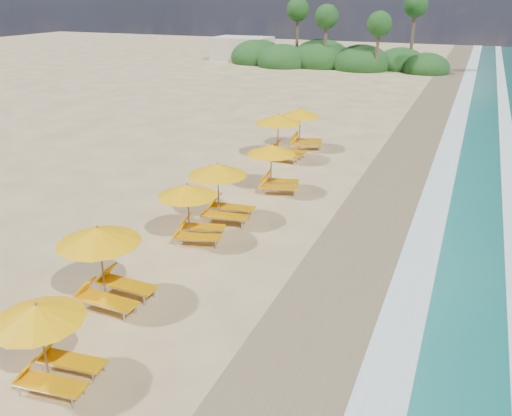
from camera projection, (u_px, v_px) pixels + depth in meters
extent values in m
plane|color=#D3BB7C|center=(256.00, 239.00, 18.57)|extent=(160.00, 160.00, 0.00)
cube|color=#8B7753|center=(369.00, 260.00, 17.14)|extent=(4.00, 160.00, 0.01)
cube|color=white|center=(416.00, 268.00, 16.59)|extent=(1.20, 160.00, 0.01)
cylinder|color=olive|center=(43.00, 344.00, 11.46)|extent=(0.05, 0.05, 1.97)
cone|color=#FFAE05|center=(37.00, 313.00, 11.14)|extent=(2.25, 2.25, 0.40)
sphere|color=olive|center=(35.00, 304.00, 11.06)|extent=(0.07, 0.07, 0.07)
cylinder|color=olive|center=(102.00, 265.00, 14.48)|extent=(0.06, 0.06, 2.24)
cone|color=#FFAE05|center=(98.00, 235.00, 14.13)|extent=(2.35, 2.35, 0.45)
sphere|color=olive|center=(97.00, 227.00, 14.03)|extent=(0.08, 0.08, 0.08)
cylinder|color=olive|center=(189.00, 213.00, 18.17)|extent=(0.05, 0.05, 2.04)
cone|color=#FFAE05|center=(187.00, 190.00, 17.85)|extent=(2.59, 2.59, 0.41)
sphere|color=olive|center=(187.00, 184.00, 17.76)|extent=(0.07, 0.07, 0.07)
cylinder|color=olive|center=(218.00, 192.00, 19.84)|extent=(0.05, 0.05, 2.19)
cone|color=#FFAE05|center=(218.00, 169.00, 19.49)|extent=(2.51, 2.51, 0.44)
sphere|color=olive|center=(217.00, 163.00, 19.40)|extent=(0.08, 0.08, 0.08)
cylinder|color=olive|center=(271.00, 168.00, 22.69)|extent=(0.05, 0.05, 2.07)
cone|color=#FFAE05|center=(271.00, 149.00, 22.36)|extent=(2.61, 2.61, 0.42)
sphere|color=olive|center=(271.00, 144.00, 22.28)|extent=(0.07, 0.07, 0.07)
cylinder|color=olive|center=(278.00, 137.00, 27.09)|extent=(0.06, 0.06, 2.32)
cone|color=#FFAE05|center=(278.00, 119.00, 26.72)|extent=(2.49, 2.49, 0.47)
sphere|color=olive|center=(278.00, 114.00, 26.62)|extent=(0.08, 0.08, 0.08)
cylinder|color=olive|center=(300.00, 129.00, 29.02)|extent=(0.05, 0.05, 2.19)
cone|color=#FFAE05|center=(300.00, 112.00, 28.67)|extent=(2.85, 2.85, 0.44)
sphere|color=olive|center=(300.00, 108.00, 28.58)|extent=(0.08, 0.08, 0.08)
ellipsoid|color=#163D14|center=(361.00, 64.00, 58.84)|extent=(6.40, 6.40, 4.16)
ellipsoid|color=#163D14|center=(321.00, 60.00, 61.45)|extent=(7.20, 7.20, 4.68)
ellipsoid|color=#163D14|center=(283.00, 61.00, 61.21)|extent=(6.00, 6.00, 3.90)
ellipsoid|color=#163D14|center=(400.00, 64.00, 59.15)|extent=(5.60, 5.60, 3.64)
ellipsoid|color=#163D14|center=(258.00, 57.00, 64.32)|extent=(6.60, 6.60, 4.29)
ellipsoid|color=#163D14|center=(426.00, 68.00, 56.40)|extent=(5.00, 5.00, 3.25)
cylinder|color=brown|center=(377.00, 49.00, 55.71)|extent=(0.36, 0.36, 5.00)
sphere|color=#163D14|center=(379.00, 24.00, 54.75)|extent=(2.60, 2.60, 2.60)
cylinder|color=brown|center=(325.00, 43.00, 58.59)|extent=(0.36, 0.36, 5.60)
sphere|color=#163D14|center=(327.00, 16.00, 57.52)|extent=(2.60, 2.60, 2.60)
cylinder|color=brown|center=(297.00, 38.00, 61.60)|extent=(0.36, 0.36, 6.20)
sphere|color=#163D14|center=(298.00, 9.00, 60.42)|extent=(2.60, 2.60, 2.60)
cylinder|color=brown|center=(412.00, 38.00, 57.71)|extent=(0.36, 0.36, 6.80)
sphere|color=#163D14|center=(416.00, 5.00, 56.41)|extent=(2.60, 2.60, 2.60)
cube|color=beige|center=(242.00, 49.00, 66.81)|extent=(7.00, 5.00, 2.80)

